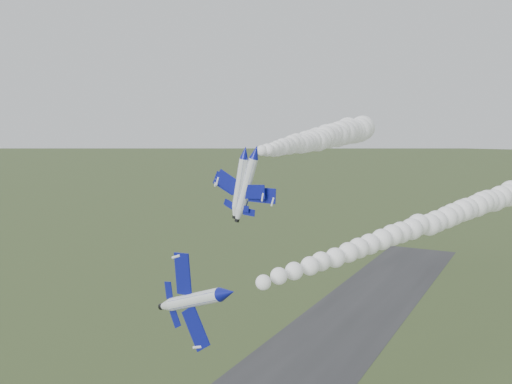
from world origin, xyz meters
TOP-DOWN VIEW (x-y plane):
  - jet_lead at (11.83, -6.67)m, footprint 6.45×13.36m
  - smoke_trail_jet_lead at (25.55, 33.81)m, footprint 25.48×76.23m
  - jet_pair_left at (-1.46, 21.67)m, footprint 9.88×11.98m
  - smoke_trail_jet_pair_left at (0.42, 50.48)m, footprint 10.60×53.24m
  - jet_pair_right at (0.23, 22.10)m, footprint 10.45×12.97m
  - smoke_trail_jet_pair_right at (-1.13, 52.24)m, footprint 9.81×54.87m

SIDE VIEW (x-z plane):
  - jet_lead at x=11.83m, z-range 24.98..35.51m
  - smoke_trail_jet_lead at x=25.55m, z-range 30.41..34.94m
  - jet_pair_left at x=-1.46m, z-range 41.77..45.11m
  - jet_pair_right at x=0.23m, z-range 41.54..45.58m
  - smoke_trail_jet_pair_right at x=-1.13m, z-range 41.90..47.70m
  - smoke_trail_jet_pair_left at x=0.42m, z-range 41.98..47.82m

